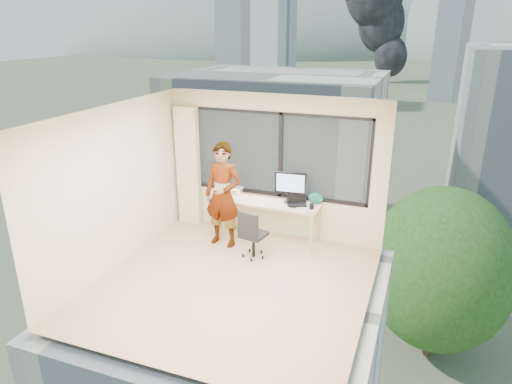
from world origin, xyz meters
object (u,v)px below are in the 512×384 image
at_px(monitor, 290,187).
at_px(game_console, 233,189).
at_px(desk, 269,220).
at_px(handbag, 316,198).
at_px(chair, 254,233).
at_px(person, 223,195).
at_px(laptop, 297,199).

distance_m(monitor, game_console, 1.19).
relative_size(desk, handbag, 6.83).
xyz_separation_m(desk, handbag, (0.80, 0.18, 0.48)).
height_order(chair, game_console, chair).
height_order(person, laptop, person).
distance_m(game_console, laptop, 1.33).
bearing_deg(handbag, laptop, -129.00).
bearing_deg(desk, handbag, 12.81).
bearing_deg(game_console, laptop, -4.44).
xyz_separation_m(desk, monitor, (0.36, 0.10, 0.65)).
height_order(desk, game_console, game_console).
bearing_deg(desk, person, -147.42).
distance_m(person, game_console, 0.71).
distance_m(person, laptop, 1.29).
relative_size(monitor, laptop, 1.55).
bearing_deg(person, monitor, 31.68).
bearing_deg(person, chair, -18.17).
relative_size(game_console, laptop, 0.92).
bearing_deg(game_console, monitor, -1.75).
distance_m(chair, handbag, 1.29).
distance_m(chair, monitor, 1.08).
distance_m(desk, game_console, 0.93).
bearing_deg(desk, game_console, 163.02).
bearing_deg(chair, desk, 98.53).
bearing_deg(laptop, chair, -144.48).
relative_size(chair, laptop, 2.45).
bearing_deg(game_console, person, -75.84).
relative_size(chair, person, 0.47).
bearing_deg(laptop, monitor, 132.68).
bearing_deg(handbag, game_console, -161.12).
height_order(desk, monitor, monitor).
xyz_separation_m(desk, person, (-0.69, -0.44, 0.56)).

